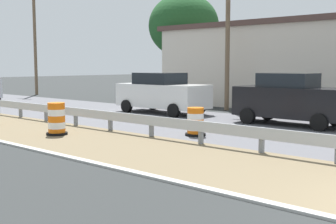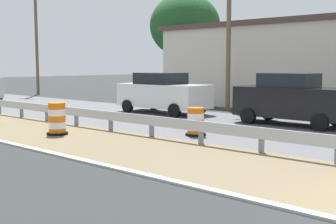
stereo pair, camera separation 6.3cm
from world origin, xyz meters
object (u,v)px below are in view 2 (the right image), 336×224
at_px(traffic_barrel_mid, 57,120).
at_px(car_distant_a, 292,99).
at_px(car_trailing_near_lane, 163,93).
at_px(traffic_barrel_close, 196,123).
at_px(utility_pole_near, 229,18).
at_px(utility_pole_mid, 36,35).

relative_size(traffic_barrel_mid, car_distant_a, 0.24).
bearing_deg(car_distant_a, car_trailing_near_lane, -177.87).
xyz_separation_m(traffic_barrel_close, car_trailing_near_lane, (4.42, 5.44, 0.58)).
bearing_deg(utility_pole_near, car_distant_a, -121.56).
height_order(car_trailing_near_lane, utility_pole_near, utility_pole_near).
distance_m(traffic_barrel_close, traffic_barrel_mid, 4.77).
bearing_deg(car_trailing_near_lane, car_distant_a, 2.29).
bearing_deg(utility_pole_near, utility_pole_mid, 89.79).
relative_size(traffic_barrel_close, car_trailing_near_lane, 0.20).
distance_m(traffic_barrel_mid, car_distant_a, 9.09).
height_order(car_distant_a, utility_pole_near, utility_pole_near).
bearing_deg(traffic_barrel_close, car_trailing_near_lane, 50.93).
bearing_deg(car_distant_a, traffic_barrel_close, -105.05).
bearing_deg(utility_pole_mid, traffic_barrel_close, -109.46).
height_order(car_distant_a, utility_pole_mid, utility_pole_mid).
xyz_separation_m(car_distant_a, utility_pole_near, (3.11, 5.06, 3.78)).
bearing_deg(traffic_barrel_close, car_distant_a, -15.67).
xyz_separation_m(utility_pole_near, utility_pole_mid, (0.07, 18.22, -0.06)).
xyz_separation_m(traffic_barrel_close, utility_pole_mid, (7.77, 21.99, 4.33)).
relative_size(traffic_barrel_mid, utility_pole_mid, 0.12).
height_order(traffic_barrel_close, utility_pole_mid, utility_pole_mid).
relative_size(traffic_barrel_close, traffic_barrel_mid, 0.87).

